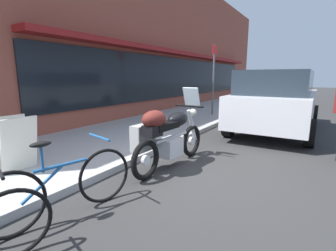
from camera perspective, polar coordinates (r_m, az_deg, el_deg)
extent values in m
plane|color=#2E2E2E|center=(4.23, 7.12, -11.15)|extent=(80.00, 80.00, 0.00)
cube|color=brown|center=(13.01, 3.27, 18.39)|extent=(23.53, 0.35, 6.45)
cube|color=black|center=(12.81, 4.00, 10.97)|extent=(16.47, 0.06, 1.80)
cube|color=maroon|center=(12.76, 4.98, 15.90)|extent=(16.47, 0.60, 0.16)
cube|color=#A7A7A7|center=(13.41, 12.35, 4.37)|extent=(30.00, 3.19, 0.12)
torus|color=black|center=(5.06, 5.45, -3.50)|extent=(0.65, 0.12, 0.64)
cylinder|color=silver|center=(5.06, 5.45, -3.50)|extent=(0.16, 0.07, 0.16)
torus|color=black|center=(3.91, -5.18, -7.96)|extent=(0.65, 0.12, 0.64)
cylinder|color=silver|center=(3.91, -5.18, -7.96)|extent=(0.16, 0.07, 0.16)
cube|color=silver|center=(4.41, 0.47, -5.00)|extent=(0.46, 0.32, 0.32)
cylinder|color=silver|center=(4.41, 0.84, -2.73)|extent=(0.95, 0.11, 0.06)
ellipsoid|color=black|center=(4.51, 2.27, 1.48)|extent=(0.53, 0.31, 0.26)
cube|color=black|center=(4.18, -0.83, -0.13)|extent=(0.61, 0.27, 0.11)
cube|color=black|center=(3.93, -3.64, -1.20)|extent=(0.29, 0.23, 0.18)
cylinder|color=silver|center=(4.99, 5.52, 0.05)|extent=(0.35, 0.09, 0.67)
cylinder|color=black|center=(4.83, 4.90, 4.49)|extent=(0.07, 0.62, 0.04)
cube|color=silver|center=(4.88, 5.41, 6.68)|extent=(0.17, 0.33, 0.35)
sphere|color=#EAEACC|center=(4.98, 5.80, 3.06)|extent=(0.14, 0.14, 0.14)
cube|color=#A3A3A3|center=(4.15, -5.78, -2.82)|extent=(0.45, 0.22, 0.44)
cube|color=black|center=(4.22, -6.97, -2.62)|extent=(0.37, 0.04, 0.03)
ellipsoid|color=#591E19|center=(3.93, -3.22, 1.50)|extent=(0.50, 0.35, 0.28)
torus|color=black|center=(3.34, -14.35, -11.14)|extent=(0.70, 0.21, 0.71)
torus|color=black|center=(3.01, -32.70, -15.23)|extent=(0.70, 0.21, 0.71)
cylinder|color=#1E5999|center=(3.03, -23.38, -8.41)|extent=(0.58, 0.17, 0.04)
cylinder|color=#1E5999|center=(3.03, -26.95, -12.00)|extent=(0.45, 0.14, 0.33)
cylinder|color=#1E5999|center=(2.94, -27.04, -6.87)|extent=(0.03, 0.03, 0.30)
ellipsoid|color=black|center=(2.90, -27.32, -3.86)|extent=(0.24, 0.15, 0.06)
cylinder|color=#1E5999|center=(3.16, -15.59, -2.58)|extent=(0.14, 0.47, 0.03)
cube|color=silver|center=(8.12, 23.87, 4.14)|extent=(4.85, 1.93, 0.81)
cube|color=#232D38|center=(7.79, 24.00, 9.16)|extent=(3.30, 1.70, 0.62)
cube|color=#383838|center=(10.50, 25.52, 3.61)|extent=(0.17, 1.90, 0.24)
cylinder|color=black|center=(9.89, 19.51, 3.19)|extent=(0.66, 0.22, 0.66)
cylinder|color=black|center=(9.69, 30.56, 2.11)|extent=(0.66, 0.22, 0.66)
cylinder|color=black|center=(6.84, 13.84, 0.16)|extent=(0.66, 0.22, 0.66)
cylinder|color=black|center=(6.54, 29.92, -1.52)|extent=(0.66, 0.22, 0.66)
cube|color=silver|center=(4.53, -31.03, -3.78)|extent=(0.55, 0.18, 0.87)
cube|color=silver|center=(4.72, -32.27, -3.35)|extent=(0.55, 0.18, 0.87)
cylinder|color=#59595B|center=(9.89, 10.42, 10.20)|extent=(0.07, 0.07, 2.67)
cube|color=red|center=(9.93, 10.77, 16.76)|extent=(0.44, 0.02, 0.32)
torus|color=black|center=(2.71, -32.12, -18.75)|extent=(0.64, 0.23, 0.66)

